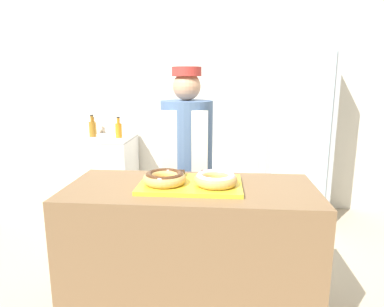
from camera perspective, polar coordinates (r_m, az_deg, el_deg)
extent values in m
cube|color=silver|center=(4.08, 2.46, 9.71)|extent=(8.00, 0.06, 2.70)
cube|color=brown|center=(2.23, -0.23, -16.65)|extent=(1.49, 0.67, 0.91)
cube|color=yellow|center=(2.05, -0.24, -5.19)|extent=(0.60, 0.40, 0.02)
torus|color=tan|center=(2.02, -4.58, -4.17)|extent=(0.25, 0.25, 0.06)
torus|color=#472814|center=(2.01, -4.59, -3.68)|extent=(0.23, 0.23, 0.04)
torus|color=tan|center=(1.99, 3.97, -4.38)|extent=(0.25, 0.25, 0.06)
torus|color=#EFADC6|center=(1.99, 3.98, -3.89)|extent=(0.23, 0.23, 0.04)
cube|color=#382111|center=(2.18, -2.24, -3.32)|extent=(0.07, 0.07, 0.03)
cube|color=#382111|center=(2.17, 2.44, -3.43)|extent=(0.07, 0.07, 0.03)
cylinder|color=#4C4C51|center=(2.87, -0.82, -11.16)|extent=(0.29, 0.29, 0.78)
cylinder|color=#4C6B99|center=(2.67, -0.86, 2.50)|extent=(0.40, 0.40, 0.59)
cube|color=silver|center=(2.58, -1.25, -6.59)|extent=(0.34, 0.02, 1.24)
sphere|color=tan|center=(2.63, -0.89, 11.13)|extent=(0.21, 0.21, 0.21)
cylinder|color=#B2332D|center=(2.63, -0.90, 13.50)|extent=(0.22, 0.22, 0.07)
cube|color=#ADB2B7|center=(3.82, 16.77, 3.44)|extent=(0.66, 0.60, 1.96)
cube|color=silver|center=(3.52, 17.81, 3.29)|extent=(0.54, 0.02, 1.57)
cube|color=white|center=(4.11, -15.57, -3.51)|extent=(0.85, 0.63, 0.89)
cube|color=gray|center=(4.02, -15.91, 2.35)|extent=(0.85, 0.63, 0.01)
cylinder|color=orange|center=(4.25, -16.11, 4.06)|extent=(0.07, 0.07, 0.14)
cylinder|color=orange|center=(4.24, -16.18, 5.32)|extent=(0.03, 0.03, 0.05)
cylinder|color=black|center=(4.24, -16.21, 5.76)|extent=(0.03, 0.03, 0.01)
cylinder|color=#99661E|center=(4.05, -16.26, 3.91)|extent=(0.08, 0.08, 0.17)
cylinder|color=#99661E|center=(4.04, -16.36, 5.56)|extent=(0.03, 0.03, 0.07)
cylinder|color=black|center=(4.03, -16.39, 6.12)|extent=(0.04, 0.04, 0.01)
cylinder|color=orange|center=(3.90, -12.12, 3.75)|extent=(0.07, 0.07, 0.16)
cylinder|color=orange|center=(3.89, -12.19, 5.35)|extent=(0.03, 0.03, 0.06)
cylinder|color=black|center=(3.89, -12.22, 5.90)|extent=(0.04, 0.04, 0.01)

